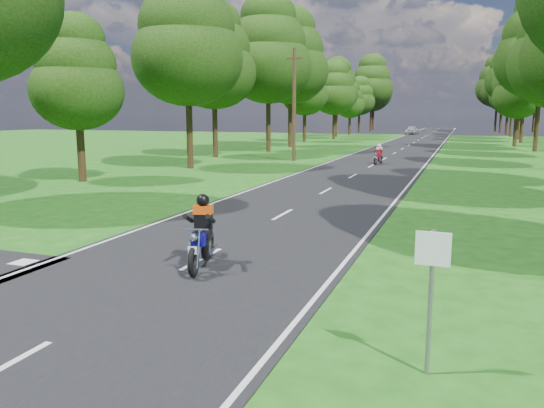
% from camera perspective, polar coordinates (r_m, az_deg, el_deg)
% --- Properties ---
extents(ground, '(160.00, 160.00, 0.00)m').
position_cam_1_polar(ground, '(11.26, -12.36, -8.48)').
color(ground, '#174E12').
rests_on(ground, ground).
extents(main_road, '(7.00, 140.00, 0.02)m').
position_cam_1_polar(main_road, '(59.38, 14.51, 6.13)').
color(main_road, black).
rests_on(main_road, ground).
extents(road_markings, '(7.40, 140.00, 0.01)m').
position_cam_1_polar(road_markings, '(57.53, 14.18, 6.05)').
color(road_markings, silver).
rests_on(road_markings, main_road).
extents(treeline, '(40.00, 115.35, 14.78)m').
position_cam_1_polar(treeline, '(69.35, 16.87, 13.33)').
color(treeline, black).
rests_on(treeline, ground).
extents(telegraph_pole, '(1.20, 0.26, 8.00)m').
position_cam_1_polar(telegraph_pole, '(38.84, 2.40, 10.65)').
color(telegraph_pole, '#382616').
rests_on(telegraph_pole, ground).
extents(road_sign, '(0.45, 0.07, 2.00)m').
position_cam_1_polar(road_sign, '(7.30, 16.78, -7.71)').
color(road_sign, slate).
rests_on(road_sign, ground).
extents(rider_near_blue, '(1.15, 2.08, 1.64)m').
position_cam_1_polar(rider_near_blue, '(12.13, -7.60, -2.89)').
color(rider_near_blue, '#120D93').
rests_on(rider_near_blue, main_road).
extents(rider_far_red, '(0.75, 1.71, 1.38)m').
position_cam_1_polar(rider_far_red, '(37.01, 11.38, 5.30)').
color(rider_far_red, '#B30D2A').
rests_on(rider_far_red, main_road).
extents(distant_car, '(2.15, 4.28, 1.40)m').
position_cam_1_polar(distant_car, '(90.06, 14.85, 7.71)').
color(distant_car, silver).
rests_on(distant_car, main_road).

